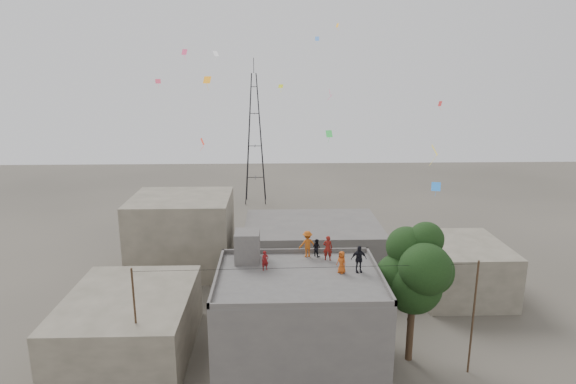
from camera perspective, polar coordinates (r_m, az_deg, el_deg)
The scene contains 18 objects.
ground at distance 32.45m, azimuth 1.20°, elevation -19.88°, with size 140.00×140.00×0.00m, color #413D35.
main_building at distance 30.85m, azimuth 1.23°, elevation -15.17°, with size 10.00×8.00×6.10m.
parapet at distance 29.43m, azimuth 1.26°, elevation -9.72°, with size 10.00×8.00×0.30m.
stair_head_box at distance 31.53m, azimuth -4.84°, elevation -6.44°, with size 1.60×1.80×2.00m, color #53504D.
neighbor_west at distance 34.42m, azimuth -18.23°, elevation -14.63°, with size 8.00×10.00×4.00m, color #635C4E.
neighbor_north at distance 43.91m, azimuth 2.89°, elevation -6.81°, with size 12.00×9.00×5.00m, color #53504D.
neighbor_northwest at distance 46.11m, azimuth -12.39°, elevation -4.79°, with size 9.00×8.00×7.00m, color #635C4E.
neighbor_east at distance 43.06m, azimuth 19.65°, elevation -8.51°, with size 7.00×8.00×4.40m, color #635C4E.
tree at distance 31.27m, azimuth 14.98°, elevation -9.03°, with size 4.90×4.60×9.10m.
utility_line at distance 29.41m, azimuth 2.38°, elevation -15.01°, with size 20.12×0.62×7.40m.
transmission_tower at distance 67.56m, azimuth -3.95°, elevation 6.29°, with size 2.97×2.97×20.01m.
person_red_adult at distance 31.70m, azimuth 4.73°, elevation -6.63°, with size 0.61×0.40×1.68m, color maroon.
person_orange_child at distance 29.90m, azimuth 6.37°, elevation -8.26°, with size 0.68×0.44×1.40m, color #BE4C15.
person_dark_child at distance 32.41m, azimuth 3.40°, elevation -6.59°, with size 0.59×0.46×1.21m, color black.
person_dark_adult at distance 30.10m, azimuth 8.38°, elevation -7.86°, with size 1.00×0.42×1.71m, color black.
person_orange_adult at distance 32.17m, azimuth 2.31°, elevation -6.17°, with size 1.16×0.67×1.80m, color #B25014.
person_red_child at distance 30.20m, azimuth -2.74°, elevation -8.12°, with size 0.45×0.30×1.24m, color maroon.
kites at distance 32.89m, azimuth 3.23°, elevation 10.02°, with size 20.85×17.80×11.37m.
Camera 1 is at (-1.49, -26.90, 18.08)m, focal length 30.00 mm.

